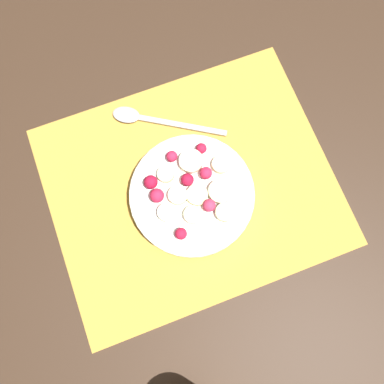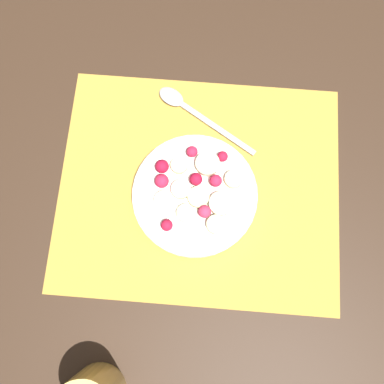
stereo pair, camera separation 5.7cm
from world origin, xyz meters
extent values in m
plane|color=#382619|center=(0.00, 0.00, 0.00)|extent=(3.00, 3.00, 0.00)
cube|color=gold|center=(0.00, 0.00, 0.00)|extent=(0.46, 0.38, 0.01)
cylinder|color=silver|center=(-0.01, -0.02, 0.02)|extent=(0.19, 0.19, 0.03)
torus|color=silver|center=(-0.01, -0.02, 0.03)|extent=(0.19, 0.19, 0.01)
cylinder|color=white|center=(-0.01, -0.02, 0.04)|extent=(0.17, 0.17, 0.00)
cylinder|color=beige|center=(-0.03, -0.02, 0.04)|extent=(0.03, 0.03, 0.01)
cylinder|color=beige|center=(0.00, -0.03, 0.04)|extent=(0.04, 0.04, 0.01)
cylinder|color=beige|center=(-0.02, -0.05, 0.04)|extent=(0.03, 0.03, 0.01)
cylinder|color=beige|center=(-0.03, 0.02, 0.04)|extent=(0.04, 0.04, 0.01)
cylinder|color=beige|center=(0.03, -0.03, 0.04)|extent=(0.04, 0.04, 0.01)
cylinder|color=#F4EAB7|center=(-0.05, -0.04, 0.04)|extent=(0.04, 0.04, 0.01)
cylinder|color=#F4EAB7|center=(0.01, 0.03, 0.04)|extent=(0.05, 0.05, 0.01)
cylinder|color=beige|center=(0.03, -0.07, 0.04)|extent=(0.04, 0.04, 0.01)
cylinder|color=beige|center=(0.05, 0.01, 0.04)|extent=(0.04, 0.04, 0.01)
sphere|color=red|center=(0.03, 0.04, 0.05)|extent=(0.02, 0.02, 0.02)
sphere|color=#D12347|center=(-0.06, -0.01, 0.05)|extent=(0.02, 0.02, 0.02)
sphere|color=#DB3356|center=(0.01, -0.05, 0.05)|extent=(0.02, 0.02, 0.02)
sphere|color=#B21433|center=(-0.01, 0.00, 0.05)|extent=(0.02, 0.02, 0.02)
sphere|color=#D12347|center=(-0.02, 0.04, 0.05)|extent=(0.02, 0.02, 0.02)
sphere|color=red|center=(-0.04, -0.07, 0.05)|extent=(0.02, 0.02, 0.02)
sphere|color=#B21433|center=(-0.06, 0.02, 0.05)|extent=(0.02, 0.02, 0.02)
sphere|color=#D12347|center=(0.02, 0.00, 0.05)|extent=(0.02, 0.02, 0.02)
cube|color=#B2B2B7|center=(0.02, 0.10, 0.01)|extent=(0.13, 0.09, 0.00)
ellipsoid|color=#B2B2B7|center=(-0.06, 0.15, 0.01)|extent=(0.05, 0.05, 0.01)
camera|label=1|loc=(-0.05, -0.14, 0.60)|focal=35.00mm
camera|label=2|loc=(0.00, -0.15, 0.60)|focal=35.00mm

